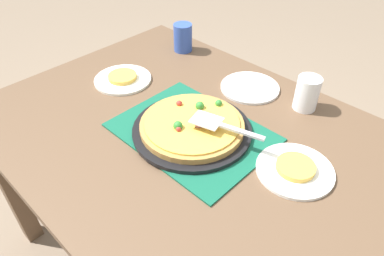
# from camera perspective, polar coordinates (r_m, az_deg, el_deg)

# --- Properties ---
(dining_table) EXTENTS (1.40, 1.00, 0.75)m
(dining_table) POSITION_cam_1_polar(r_m,az_deg,el_deg) (1.21, -0.00, -4.74)
(dining_table) COLOR brown
(dining_table) RESTS_ON ground_plane
(placemat) EXTENTS (0.48, 0.36, 0.01)m
(placemat) POSITION_cam_1_polar(r_m,az_deg,el_deg) (1.13, -0.00, -0.66)
(placemat) COLOR #145B42
(placemat) RESTS_ON dining_table
(pizza_pan) EXTENTS (0.38, 0.38, 0.01)m
(pizza_pan) POSITION_cam_1_polar(r_m,az_deg,el_deg) (1.13, -0.00, -0.28)
(pizza_pan) COLOR black
(pizza_pan) RESTS_ON placemat
(pizza) EXTENTS (0.33, 0.33, 0.05)m
(pizza) POSITION_cam_1_polar(r_m,az_deg,el_deg) (1.11, 0.02, 0.56)
(pizza) COLOR #B78442
(pizza) RESTS_ON pizza_pan
(plate_near_left) EXTENTS (0.22, 0.22, 0.01)m
(plate_near_left) POSITION_cam_1_polar(r_m,az_deg,el_deg) (1.41, -11.09, 7.69)
(plate_near_left) COLOR white
(plate_near_left) RESTS_ON dining_table
(plate_far_right) EXTENTS (0.22, 0.22, 0.01)m
(plate_far_right) POSITION_cam_1_polar(r_m,az_deg,el_deg) (1.05, 16.25, -6.53)
(plate_far_right) COLOR white
(plate_far_right) RESTS_ON dining_table
(plate_side) EXTENTS (0.22, 0.22, 0.01)m
(plate_side) POSITION_cam_1_polar(r_m,az_deg,el_deg) (1.36, 9.31, 6.47)
(plate_side) COLOR white
(plate_side) RESTS_ON dining_table
(served_slice_left) EXTENTS (0.11, 0.11, 0.02)m
(served_slice_left) POSITION_cam_1_polar(r_m,az_deg,el_deg) (1.41, -11.15, 8.14)
(served_slice_left) COLOR #EAB747
(served_slice_left) RESTS_ON plate_near_left
(served_slice_right) EXTENTS (0.11, 0.11, 0.02)m
(served_slice_right) POSITION_cam_1_polar(r_m,az_deg,el_deg) (1.04, 16.37, -6.03)
(served_slice_right) COLOR #EAB747
(served_slice_right) RESTS_ON plate_far_right
(cup_near) EXTENTS (0.08, 0.08, 0.12)m
(cup_near) POSITION_cam_1_polar(r_m,az_deg,el_deg) (1.27, 18.06, 5.34)
(cup_near) COLOR white
(cup_near) RESTS_ON dining_table
(cup_far) EXTENTS (0.08, 0.08, 0.12)m
(cup_far) POSITION_cam_1_polar(r_m,az_deg,el_deg) (1.59, -1.48, 14.38)
(cup_far) COLOR #3351AD
(cup_far) RESTS_ON dining_table
(pizza_server) EXTENTS (0.23, 0.10, 0.01)m
(pizza_server) POSITION_cam_1_polar(r_m,az_deg,el_deg) (1.06, 4.67, 0.50)
(pizza_server) COLOR silver
(pizza_server) RESTS_ON pizza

